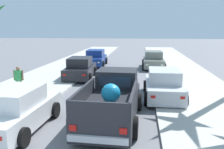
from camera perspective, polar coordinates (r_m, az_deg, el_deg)
The scene contains 11 objects.
sidewalk_left at distance 17.07m, azimuth -16.39°, elevation -1.73°, with size 4.82×60.00×0.12m, color beige.
sidewalk_right at distance 16.02m, azimuth 17.82°, elevation -2.62°, with size 4.82×60.00×0.12m, color beige.
curb_left at distance 16.70m, azimuth -13.20°, elevation -1.87°, with size 0.16×60.00×0.10m, color silver.
curb_right at distance 15.86m, azimuth 14.24°, elevation -2.60°, with size 0.16×60.00×0.10m, color silver.
pickup_truck at distance 9.86m, azimuth 0.14°, elevation -6.01°, with size 2.36×5.28×1.80m.
car_left_near at distance 9.57m, azimuth -21.23°, elevation -7.76°, with size 2.14×4.31×1.54m.
car_right_near at distance 17.97m, azimuth -7.37°, elevation 1.37°, with size 2.20×4.33×1.54m.
car_left_mid at distance 13.04m, azimuth 11.88°, elevation -2.39°, with size 2.04×4.27×1.54m.
car_left_far at distance 23.93m, azimuth -3.87°, elevation 3.78°, with size 2.12×4.30×1.54m.
car_right_far at distance 22.70m, azimuth 9.59°, elevation 3.28°, with size 2.03×4.26×1.54m.
pedestrian at distance 14.23m, azimuth -20.85°, elevation -0.94°, with size 0.57×0.23×1.59m.
Camera 1 is at (1.78, -3.30, 3.65)m, focal length 39.37 mm.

